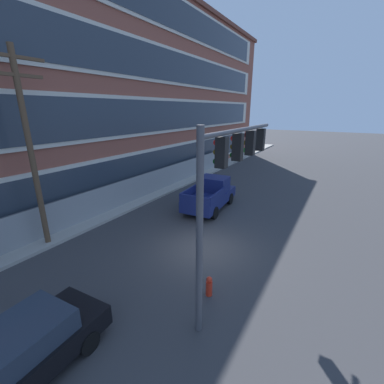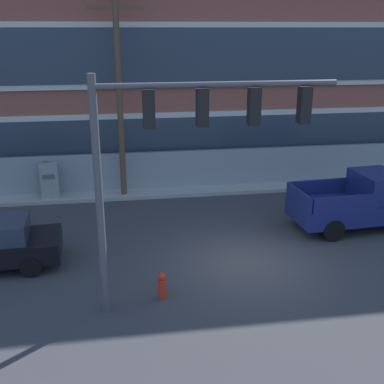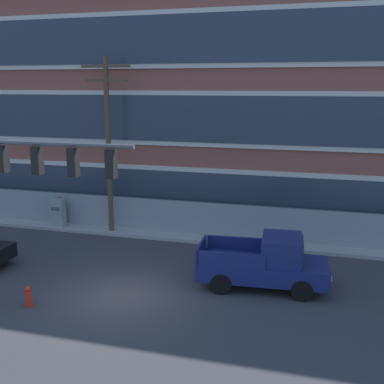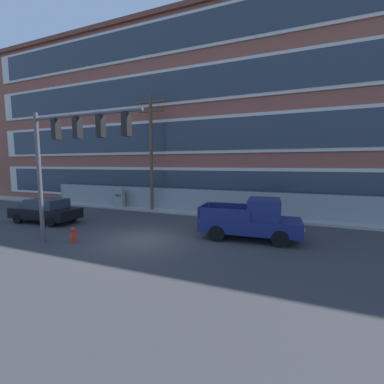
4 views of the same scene
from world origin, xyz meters
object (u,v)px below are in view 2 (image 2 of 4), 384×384
electrical_cabinet (50,183)px  pedestrian_near_cabinet (46,176)px  traffic_signal_mast (180,138)px  pickup_truck_navy (361,202)px  utility_pole_near_corner (119,82)px  fire_hydrant (162,286)px

electrical_cabinet → pedestrian_near_cabinet: (-0.21, 0.54, 0.13)m
electrical_cabinet → traffic_signal_mast: bearing=-63.7°
pickup_truck_navy → electrical_cabinet: (-11.96, 4.75, -0.13)m
traffic_signal_mast → pickup_truck_navy: traffic_signal_mast is taller
utility_pole_near_corner → electrical_cabinet: utility_pole_near_corner is taller
pedestrian_near_cabinet → fire_hydrant: size_ratio=2.17×
utility_pole_near_corner → fire_hydrant: (0.86, -8.76, -4.69)m
traffic_signal_mast → fire_hydrant: (-0.49, 0.42, -4.29)m
pickup_truck_navy → pedestrian_near_cabinet: bearing=156.5°
pickup_truck_navy → utility_pole_near_corner: 10.83m
utility_pole_near_corner → pedestrian_near_cabinet: (-3.37, 0.50, -4.10)m
electrical_cabinet → fire_hydrant: size_ratio=2.17×
traffic_signal_mast → utility_pole_near_corner: 9.29m
electrical_cabinet → fire_hydrant: bearing=-65.2°
traffic_signal_mast → utility_pole_near_corner: size_ratio=0.68×
pedestrian_near_cabinet → fire_hydrant: (4.23, -9.26, -0.59)m
electrical_cabinet → pedestrian_near_cabinet: pedestrian_near_cabinet is taller
traffic_signal_mast → fire_hydrant: size_ratio=7.99×
traffic_signal_mast → electrical_cabinet: 10.89m
utility_pole_near_corner → electrical_cabinet: 5.28m
utility_pole_near_corner → pedestrian_near_cabinet: size_ratio=5.41×
traffic_signal_mast → fire_hydrant: bearing=139.1°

